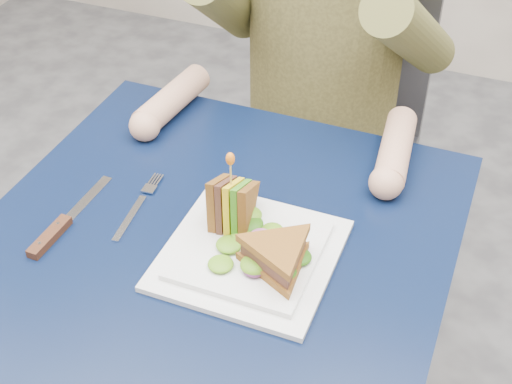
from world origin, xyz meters
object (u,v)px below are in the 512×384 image
at_px(table, 214,271).
at_px(chair, 331,115).
at_px(knife, 57,229).
at_px(sandwich_flat, 278,256).
at_px(fork, 137,207).
at_px(plate, 250,253).
at_px(sandwich_upright, 232,206).

distance_m(table, chair, 0.70).
distance_m(chair, knife, 0.83).
distance_m(chair, sandwich_flat, 0.79).
relative_size(chair, fork, 5.18).
relative_size(plate, sandwich_flat, 1.46).
xyz_separation_m(sandwich_upright, fork, (-0.17, -0.01, -0.05)).
bearing_deg(chair, knife, -106.96).
bearing_deg(knife, sandwich_upright, 22.23).
xyz_separation_m(plate, fork, (-0.22, 0.04, -0.01)).
relative_size(table, knife, 3.39).
height_order(table, knife, knife).
distance_m(chair, sandwich_upright, 0.71).
relative_size(chair, knife, 4.20).
xyz_separation_m(sandwich_flat, sandwich_upright, (-0.10, 0.07, 0.01)).
distance_m(chair, fork, 0.72).
bearing_deg(sandwich_upright, plate, -42.38).
bearing_deg(table, knife, -160.40).
relative_size(sandwich_flat, knife, 0.80).
xyz_separation_m(table, sandwich_flat, (0.13, -0.05, 0.12)).
distance_m(sandwich_flat, fork, 0.29).
bearing_deg(fork, knife, -132.64).
distance_m(plate, sandwich_upright, 0.08).
relative_size(sandwich_upright, fork, 0.82).
height_order(plate, knife, plate).
height_order(sandwich_upright, knife, sandwich_upright).
distance_m(table, sandwich_flat, 0.19).
relative_size(table, sandwich_upright, 5.07).
xyz_separation_m(table, fork, (-0.15, 0.01, 0.08)).
distance_m(sandwich_flat, knife, 0.37).
bearing_deg(sandwich_upright, knife, -157.77).
distance_m(table, plate, 0.12).
bearing_deg(fork, plate, -9.44).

